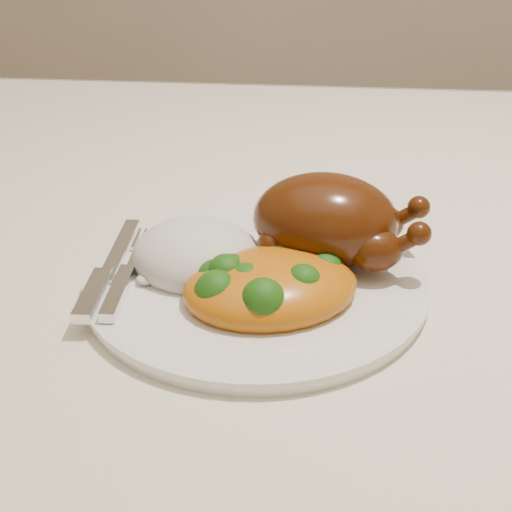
{
  "coord_description": "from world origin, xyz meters",
  "views": [
    {
      "loc": [
        0.02,
        -0.68,
        1.1
      ],
      "look_at": [
        -0.03,
        -0.15,
        0.8
      ],
      "focal_mm": 50.0,
      "sensor_mm": 36.0,
      "label": 1
    }
  ],
  "objects": [
    {
      "name": "cutlery",
      "position": [
        -0.15,
        -0.17,
        0.79
      ],
      "size": [
        0.04,
        0.18,
        0.01
      ],
      "rotation": [
        0.0,
        0.0,
        0.03
      ],
      "color": "silver",
      "rests_on": "dinner_plate"
    },
    {
      "name": "tablecloth",
      "position": [
        0.0,
        0.0,
        0.74
      ],
      "size": [
        1.73,
        1.03,
        0.18
      ],
      "color": "#ECE5CB",
      "rests_on": "dining_table"
    },
    {
      "name": "dining_table",
      "position": [
        0.0,
        0.0,
        0.67
      ],
      "size": [
        1.6,
        0.9,
        0.76
      ],
      "color": "brown",
      "rests_on": "floor"
    },
    {
      "name": "mac_and_cheese",
      "position": [
        -0.02,
        -0.18,
        0.79
      ],
      "size": [
        0.17,
        0.15,
        0.05
      ],
      "rotation": [
        0.0,
        0.0,
        0.34
      ],
      "color": "orange",
      "rests_on": "dinner_plate"
    },
    {
      "name": "rice_mound",
      "position": [
        -0.09,
        -0.14,
        0.79
      ],
      "size": [
        0.14,
        0.14,
        0.06
      ],
      "rotation": [
        0.0,
        0.0,
        -0.32
      ],
      "color": "white",
      "rests_on": "dinner_plate"
    },
    {
      "name": "roast_chicken",
      "position": [
        0.03,
        -0.11,
        0.82
      ],
      "size": [
        0.16,
        0.11,
        0.08
      ],
      "rotation": [
        0.0,
        0.0,
        -0.1
      ],
      "color": "#4B1B08",
      "rests_on": "dinner_plate"
    },
    {
      "name": "dinner_plate",
      "position": [
        -0.03,
        -0.15,
        0.77
      ],
      "size": [
        0.35,
        0.35,
        0.01
      ],
      "primitive_type": "cylinder",
      "rotation": [
        0.0,
        0.0,
        0.2
      ],
      "color": "white",
      "rests_on": "tablecloth"
    }
  ]
}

